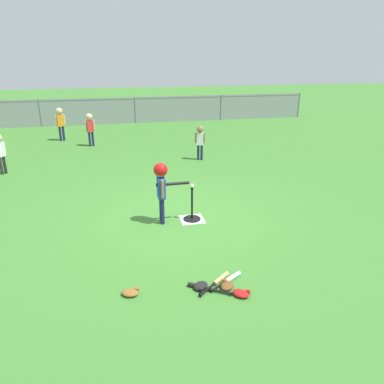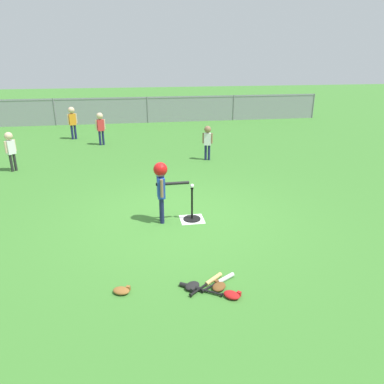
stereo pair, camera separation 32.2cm
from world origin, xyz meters
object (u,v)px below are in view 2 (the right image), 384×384
object	(u,v)px
baseball_on_tee	(192,186)
glove_near_bats	(219,286)
batter_child	(161,180)
spare_bat_silver	(222,280)
spare_bat_wood	(210,281)
glove_tossed_aside	(122,291)
fielder_deep_center	(72,119)
fielder_near_right	(10,146)
spare_bat_black	(195,288)
fielder_near_left	(100,124)
glove_by_plate	(192,286)
batting_tee	(192,215)
fielder_deep_right	(208,138)
glove_outfield_drop	(232,295)

from	to	relation	value
baseball_on_tee	glove_near_bats	bearing A→B (deg)	-90.51
batter_child	spare_bat_silver	bearing A→B (deg)	-73.13
spare_bat_wood	glove_tossed_aside	world-z (taller)	glove_tossed_aside
fielder_deep_center	fielder_near_right	world-z (taller)	fielder_deep_center
fielder_near_right	glove_tossed_aside	bearing A→B (deg)	-64.17
fielder_near_right	spare_bat_black	size ratio (longest dim) A/B	1.97
fielder_near_right	fielder_near_left	world-z (taller)	fielder_near_left
fielder_near_right	spare_bat_silver	bearing A→B (deg)	-54.44
baseball_on_tee	spare_bat_wood	world-z (taller)	baseball_on_tee
fielder_deep_center	glove_by_plate	distance (m)	10.14
spare_bat_silver	spare_bat_wood	size ratio (longest dim) A/B	1.01
spare_bat_black	glove_by_plate	distance (m)	0.04
baseball_on_tee	batting_tee	bearing A→B (deg)	90.00
fielder_deep_center	glove_tossed_aside	bearing A→B (deg)	-79.60
batter_child	spare_bat_silver	size ratio (longest dim) A/B	2.14
fielder_deep_right	spare_bat_wood	size ratio (longest dim) A/B	1.89
fielder_deep_right	glove_tossed_aside	bearing A→B (deg)	-111.75
fielder_near_right	spare_bat_silver	world-z (taller)	fielder_near_right
glove_outfield_drop	fielder_deep_right	bearing A→B (deg)	80.76
glove_by_plate	fielder_deep_center	bearing A→B (deg)	105.47
batter_child	glove_near_bats	bearing A→B (deg)	-76.26
baseball_on_tee	spare_bat_silver	world-z (taller)	baseball_on_tee
fielder_near_left	spare_bat_black	world-z (taller)	fielder_near_left
batter_child	glove_outfield_drop	world-z (taller)	batter_child
batting_tee	spare_bat_wood	xyz separation A→B (m)	(-0.10, -2.05, -0.07)
fielder_near_left	spare_bat_black	bearing A→B (deg)	-79.08
glove_by_plate	glove_tossed_aside	bearing A→B (deg)	176.34
fielder_deep_center	glove_by_plate	bearing A→B (deg)	-74.53
glove_by_plate	glove_near_bats	xyz separation A→B (m)	(0.34, -0.07, 0.00)
fielder_deep_right	glove_near_bats	world-z (taller)	fielder_deep_right
glove_tossed_aside	glove_outfield_drop	size ratio (longest dim) A/B	0.99
spare_bat_silver	glove_by_plate	xyz separation A→B (m)	(-0.43, -0.07, 0.01)
fielder_near_right	spare_bat_black	distance (m)	7.11
glove_by_plate	glove_near_bats	bearing A→B (deg)	-11.27
baseball_on_tee	spare_bat_black	bearing A→B (deg)	-98.87
spare_bat_silver	spare_bat_black	size ratio (longest dim) A/B	1.01
baseball_on_tee	fielder_near_right	bearing A→B (deg)	137.27
fielder_deep_right	glove_outfield_drop	xyz separation A→B (m)	(-1.04, -6.42, -0.61)
glove_by_plate	glove_outfield_drop	distance (m)	0.54
spare_bat_silver	glove_outfield_drop	distance (m)	0.35
batter_child	spare_bat_black	bearing A→B (deg)	-84.24
spare_bat_silver	batting_tee	bearing A→B (deg)	91.83
fielder_near_left	spare_bat_wood	distance (m)	8.79
spare_bat_wood	glove_outfield_drop	bearing A→B (deg)	-59.54
spare_bat_black	fielder_near_right	bearing A→B (deg)	122.39
spare_bat_silver	spare_bat_black	xyz separation A→B (m)	(-0.40, -0.11, -0.00)
baseball_on_tee	glove_by_plate	xyz separation A→B (m)	(-0.36, -2.13, -0.63)
spare_bat_wood	spare_bat_black	bearing A→B (deg)	-155.26
batter_child	fielder_near_left	world-z (taller)	batter_child
fielder_near_right	spare_bat_black	world-z (taller)	fielder_near_right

